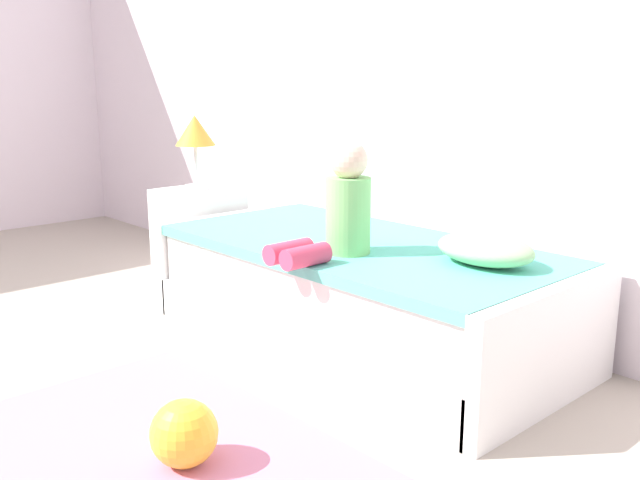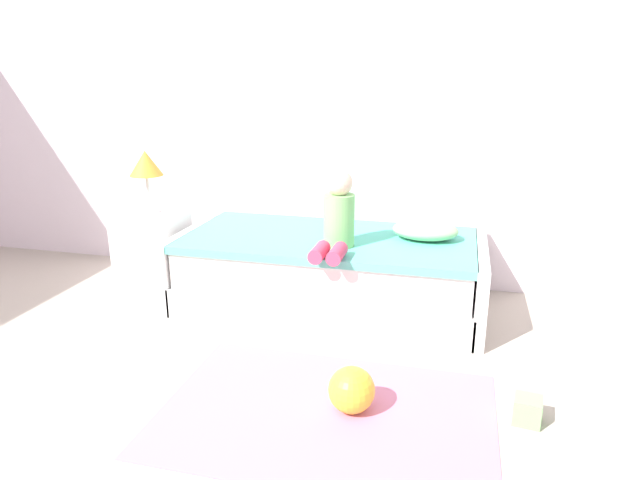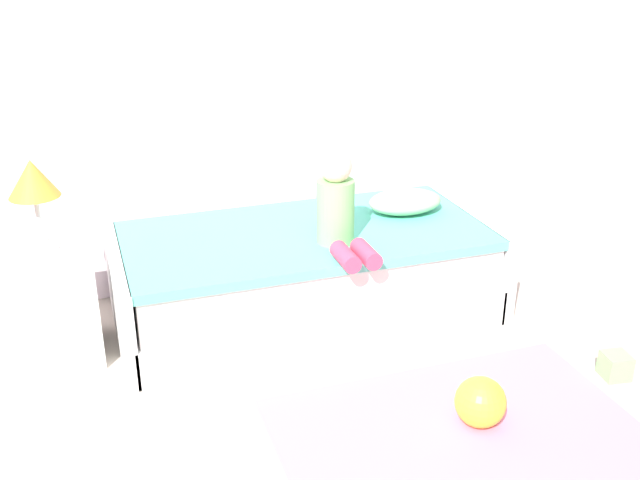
% 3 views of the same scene
% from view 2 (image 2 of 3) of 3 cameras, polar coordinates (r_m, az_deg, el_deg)
% --- Properties ---
extents(wall_rear, '(7.20, 0.10, 2.90)m').
position_cam_2_polar(wall_rear, '(4.32, -1.16, 15.06)').
color(wall_rear, white).
rests_on(wall_rear, ground).
extents(bed, '(2.11, 1.00, 0.50)m').
position_cam_2_polar(bed, '(3.90, 0.91, -3.24)').
color(bed, white).
rests_on(bed, ground).
extents(nightstand, '(0.44, 0.44, 0.60)m').
position_cam_2_polar(nightstand, '(4.36, -16.72, -1.04)').
color(nightstand, white).
rests_on(nightstand, ground).
extents(table_lamp, '(0.24, 0.24, 0.45)m').
position_cam_2_polar(table_lamp, '(4.21, -17.45, 7.23)').
color(table_lamp, silver).
rests_on(table_lamp, nightstand).
extents(child_figure, '(0.20, 0.51, 0.50)m').
position_cam_2_polar(child_figure, '(3.53, 1.80, 2.38)').
color(child_figure, '#7FC672').
rests_on(child_figure, bed).
extents(pillow, '(0.44, 0.30, 0.13)m').
position_cam_2_polar(pillow, '(3.81, 10.76, 1.01)').
color(pillow, '#99CC8C').
rests_on(pillow, bed).
extents(toy_ball, '(0.23, 0.23, 0.23)m').
position_cam_2_polar(toy_ball, '(2.79, 3.26, -15.10)').
color(toy_ball, yellow).
rests_on(toy_ball, ground).
extents(area_rug, '(1.60, 1.10, 0.01)m').
position_cam_2_polar(area_rug, '(2.82, 0.64, -17.35)').
color(area_rug, pink).
rests_on(area_rug, ground).
extents(toy_block, '(0.14, 0.14, 0.13)m').
position_cam_2_polar(toy_block, '(2.90, 20.52, -16.04)').
color(toy_block, '#7FD872').
rests_on(toy_block, ground).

